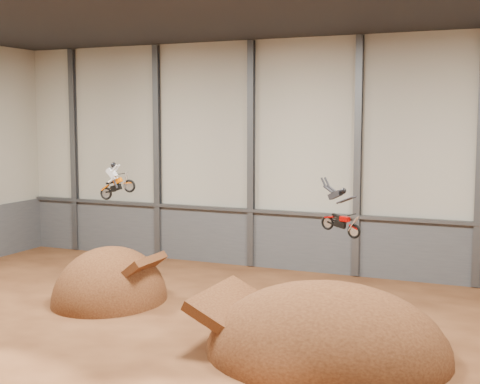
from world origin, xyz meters
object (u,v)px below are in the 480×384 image
Objects in this scene: takeoff_ramp at (110,301)px; fmx_rider_a at (119,178)px; landing_ramp at (327,354)px; fmx_rider_b at (340,208)px.

fmx_rider_a reaches higher than takeoff_ramp.
fmx_rider_b reaches higher than landing_ramp.
takeoff_ramp is 6.32m from fmx_rider_a.
fmx_rider_a is at bearing -171.48° from fmx_rider_b.
landing_ramp is at bearing -14.18° from takeoff_ramp.
fmx_rider_a is at bearing 39.90° from takeoff_ramp.
fmx_rider_b is (0.01, 1.63, 5.61)m from landing_ramp.
landing_ramp is at bearing -73.07° from fmx_rider_b.
fmx_rider_a is (0.44, 0.37, 6.30)m from takeoff_ramp.
fmx_rider_b is at bearing -6.81° from takeoff_ramp.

